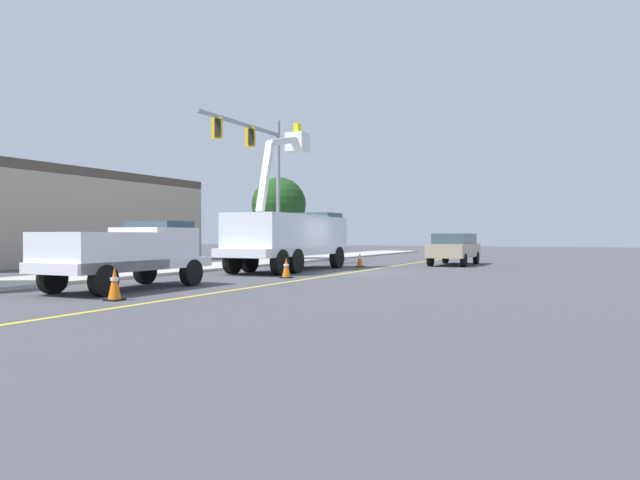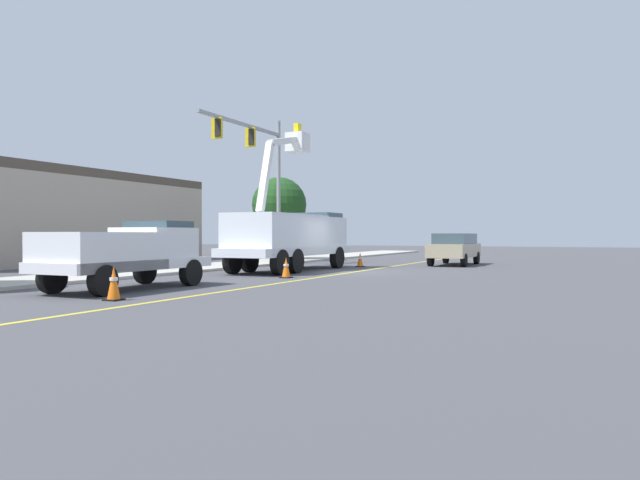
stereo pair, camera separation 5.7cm
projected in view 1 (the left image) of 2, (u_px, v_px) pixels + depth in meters
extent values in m
plane|color=#47474C|center=(354.00, 272.00, 25.96)|extent=(120.00, 120.00, 0.00)
cube|color=#B2ADA3|center=(210.00, 267.00, 29.24)|extent=(60.04, 4.38, 0.12)
cube|color=yellow|center=(354.00, 272.00, 25.96)|extent=(50.00, 0.81, 0.01)
cube|color=white|center=(288.00, 251.00, 26.84)|extent=(8.23, 2.61, 0.36)
cube|color=white|center=(314.00, 234.00, 29.20)|extent=(2.65, 2.38, 1.60)
cube|color=#384C56|center=(316.00, 220.00, 29.38)|extent=(1.83, 2.12, 0.64)
cube|color=white|center=(278.00, 235.00, 25.95)|extent=(5.28, 2.57, 1.80)
cube|color=white|center=(265.00, 177.00, 25.06)|extent=(1.29, 0.38, 3.08)
cube|color=white|center=(284.00, 141.00, 26.97)|extent=(3.15, 0.53, 0.88)
cube|color=white|center=(297.00, 143.00, 28.42)|extent=(0.90, 0.90, 0.90)
cube|color=yellow|center=(297.00, 130.00, 28.41)|extent=(0.36, 0.24, 0.60)
cylinder|color=black|center=(296.00, 257.00, 29.92)|extent=(1.04, 0.35, 1.04)
cylinder|color=black|center=(337.00, 257.00, 28.95)|extent=(1.04, 0.35, 1.04)
cylinder|color=black|center=(249.00, 260.00, 25.99)|extent=(1.04, 0.35, 1.04)
cylinder|color=black|center=(295.00, 261.00, 25.03)|extent=(1.04, 0.35, 1.04)
cylinder|color=black|center=(233.00, 261.00, 24.81)|extent=(1.04, 0.35, 1.04)
cylinder|color=black|center=(280.00, 262.00, 23.84)|extent=(1.04, 0.35, 1.04)
cube|color=white|center=(127.00, 264.00, 17.75)|extent=(5.63, 2.17, 0.30)
cube|color=white|center=(155.00, 245.00, 18.85)|extent=(2.04, 1.96, 1.10)
cube|color=#384C56|center=(159.00, 230.00, 19.03)|extent=(1.37, 1.78, 0.56)
cube|color=white|center=(101.00, 252.00, 16.83)|extent=(3.39, 2.14, 1.10)
cylinder|color=black|center=(145.00, 271.00, 19.83)|extent=(0.84, 0.31, 0.84)
cylinder|color=black|center=(191.00, 273.00, 19.01)|extent=(0.84, 0.31, 0.84)
cylinder|color=black|center=(52.00, 278.00, 16.49)|extent=(0.84, 0.31, 0.84)
cylinder|color=black|center=(103.00, 281.00, 15.68)|extent=(0.84, 0.31, 0.84)
cube|color=tan|center=(454.00, 250.00, 31.92)|extent=(4.82, 1.96, 0.70)
cube|color=#384C56|center=(455.00, 239.00, 32.05)|extent=(3.48, 1.72, 0.60)
cylinder|color=black|center=(464.00, 260.00, 30.08)|extent=(0.68, 0.25, 0.68)
cylinder|color=black|center=(430.00, 260.00, 30.82)|extent=(0.68, 0.25, 0.68)
cylinder|color=black|center=(476.00, 258.00, 33.03)|extent=(0.68, 0.25, 0.68)
cylinder|color=black|center=(445.00, 257.00, 33.77)|extent=(0.68, 0.25, 0.68)
cube|color=black|center=(115.00, 300.00, 14.75)|extent=(0.40, 0.40, 0.04)
cone|color=orange|center=(115.00, 282.00, 14.74)|extent=(0.32, 0.32, 0.82)
cylinder|color=white|center=(115.00, 279.00, 14.74)|extent=(0.20, 0.20, 0.08)
cube|color=black|center=(286.00, 277.00, 22.44)|extent=(0.40, 0.40, 0.04)
cone|color=orange|center=(286.00, 267.00, 22.43)|extent=(0.32, 0.32, 0.74)
cylinder|color=white|center=(286.00, 265.00, 22.43)|extent=(0.20, 0.20, 0.08)
cube|color=black|center=(360.00, 266.00, 30.11)|extent=(0.40, 0.40, 0.04)
cone|color=orange|center=(360.00, 259.00, 30.11)|extent=(0.32, 0.32, 0.69)
cylinder|color=white|center=(360.00, 258.00, 30.11)|extent=(0.20, 0.20, 0.08)
cylinder|color=gray|center=(278.00, 192.00, 33.30)|extent=(0.22, 0.22, 7.98)
cube|color=gray|center=(242.00, 124.00, 29.97)|extent=(7.32, 0.26, 0.16)
cube|color=gold|center=(250.00, 137.00, 30.64)|extent=(0.13, 0.56, 1.00)
cube|color=black|center=(252.00, 137.00, 30.59)|extent=(0.20, 0.32, 0.84)
cube|color=gold|center=(217.00, 128.00, 27.99)|extent=(0.13, 0.56, 1.00)
cube|color=black|center=(219.00, 128.00, 27.95)|extent=(0.20, 0.32, 0.84)
cube|color=#A89989|center=(48.00, 222.00, 34.19)|extent=(18.21, 8.28, 4.71)
cube|color=#4C4238|center=(48.00, 176.00, 34.16)|extent=(18.21, 8.28, 0.50)
cylinder|color=brown|center=(279.00, 242.00, 37.30)|extent=(0.32, 0.32, 2.32)
sphere|color=#1E471C|center=(279.00, 204.00, 37.28)|extent=(3.41, 3.41, 3.41)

